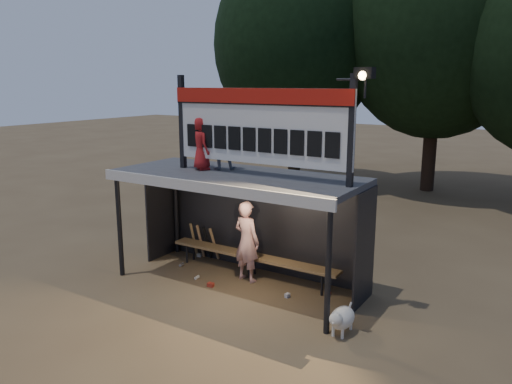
% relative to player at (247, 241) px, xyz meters
% --- Properties ---
extents(ground, '(80.00, 80.00, 0.00)m').
position_rel_player_xyz_m(ground, '(-0.04, -0.30, -0.85)').
color(ground, brown).
rests_on(ground, ground).
extents(player, '(0.68, 0.50, 1.71)m').
position_rel_player_xyz_m(player, '(0.00, 0.00, 0.00)').
color(player, white).
rests_on(player, ground).
extents(child_a, '(0.72, 0.68, 1.17)m').
position_rel_player_xyz_m(child_a, '(-0.59, -0.03, 2.05)').
color(child_a, gray).
rests_on(child_a, dugout_shelter).
extents(child_b, '(0.63, 0.59, 1.08)m').
position_rel_player_xyz_m(child_b, '(-0.90, -0.29, 2.00)').
color(child_b, '#A6191A').
rests_on(child_b, dugout_shelter).
extents(dugout_shelter, '(5.10, 2.08, 2.32)m').
position_rel_player_xyz_m(dugout_shelter, '(-0.04, -0.06, 0.99)').
color(dugout_shelter, '#3C3C3E').
rests_on(dugout_shelter, ground).
extents(scoreboard_assembly, '(4.10, 0.27, 1.99)m').
position_rel_player_xyz_m(scoreboard_assembly, '(0.52, -0.31, 2.47)').
color(scoreboard_assembly, black).
rests_on(scoreboard_assembly, dugout_shelter).
extents(bench, '(4.00, 0.35, 0.48)m').
position_rel_player_xyz_m(bench, '(-0.04, 0.25, -0.42)').
color(bench, olive).
rests_on(bench, ground).
extents(tree_left, '(6.46, 6.46, 9.27)m').
position_rel_player_xyz_m(tree_left, '(-4.04, 9.70, 4.66)').
color(tree_left, black).
rests_on(tree_left, ground).
extents(tree_mid, '(7.22, 7.22, 10.36)m').
position_rel_player_xyz_m(tree_mid, '(0.96, 11.20, 5.31)').
color(tree_mid, black).
rests_on(tree_mid, ground).
extents(dog, '(0.36, 0.81, 0.49)m').
position_rel_player_xyz_m(dog, '(2.58, -1.09, -0.57)').
color(dog, '#EEE4CF').
rests_on(dog, ground).
extents(bats, '(0.68, 0.35, 0.84)m').
position_rel_player_xyz_m(bats, '(-1.54, 0.52, -0.42)').
color(bats, olive).
rests_on(bats, ground).
extents(litter, '(3.61, 1.37, 0.08)m').
position_rel_player_xyz_m(litter, '(-0.33, -0.22, -0.82)').
color(litter, '#AD2F1D').
rests_on(litter, ground).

